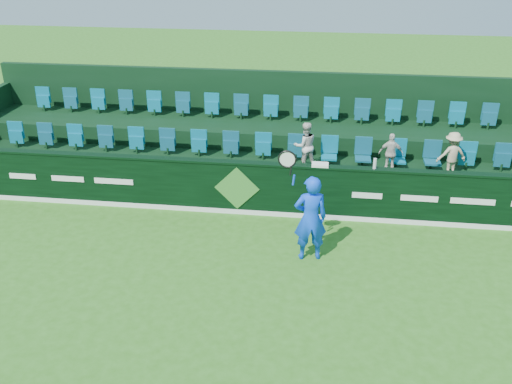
# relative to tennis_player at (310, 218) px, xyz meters

# --- Properties ---
(ground) EXTENTS (60.00, 60.00, 0.00)m
(ground) POSITION_rel_tennis_player_xyz_m (-1.84, -2.10, -0.96)
(ground) COLOR #2D6818
(ground) RESTS_ON ground
(sponsor_hoarding) EXTENTS (16.00, 0.25, 1.35)m
(sponsor_hoarding) POSITION_rel_tennis_player_xyz_m (-1.83, 1.90, -0.29)
(sponsor_hoarding) COLOR black
(sponsor_hoarding) RESTS_ON ground
(stand_tier_front) EXTENTS (16.00, 2.00, 0.80)m
(stand_tier_front) POSITION_rel_tennis_player_xyz_m (-1.84, 3.00, -0.56)
(stand_tier_front) COLOR black
(stand_tier_front) RESTS_ON ground
(stand_tier_back) EXTENTS (16.00, 1.80, 1.30)m
(stand_tier_back) POSITION_rel_tennis_player_xyz_m (-1.84, 4.90, -0.31)
(stand_tier_back) COLOR black
(stand_tier_back) RESTS_ON ground
(stand_rear) EXTENTS (16.00, 4.10, 2.60)m
(stand_rear) POSITION_rel_tennis_player_xyz_m (-1.84, 5.34, 0.25)
(stand_rear) COLOR black
(stand_rear) RESTS_ON ground
(seat_row_front) EXTENTS (13.50, 0.50, 0.60)m
(seat_row_front) POSITION_rel_tennis_player_xyz_m (-1.84, 3.40, 0.14)
(seat_row_front) COLOR #096B87
(seat_row_front) RESTS_ON stand_tier_front
(seat_row_back) EXTENTS (13.50, 0.50, 0.60)m
(seat_row_back) POSITION_rel_tennis_player_xyz_m (-1.84, 5.20, 0.64)
(seat_row_back) COLOR #096B87
(seat_row_back) RESTS_ON stand_tier_back
(tennis_player) EXTENTS (1.10, 0.58, 2.49)m
(tennis_player) POSITION_rel_tennis_player_xyz_m (0.00, 0.00, 0.00)
(tennis_player) COLOR blue
(tennis_player) RESTS_ON ground
(spectator_left) EXTENTS (0.72, 0.64, 1.23)m
(spectator_left) POSITION_rel_tennis_player_xyz_m (-0.28, 3.02, 0.45)
(spectator_left) COLOR silver
(spectator_left) RESTS_ON stand_tier_front
(spectator_middle) EXTENTS (0.62, 0.29, 1.03)m
(spectator_middle) POSITION_rel_tennis_player_xyz_m (1.85, 3.02, 0.35)
(spectator_middle) COLOR beige
(spectator_middle) RESTS_ON stand_tier_front
(spectator_right) EXTENTS (0.81, 0.58, 1.13)m
(spectator_right) POSITION_rel_tennis_player_xyz_m (3.32, 3.02, 0.40)
(spectator_right) COLOR #BFB186
(spectator_right) RESTS_ON stand_tier_front
(towel) EXTENTS (0.39, 0.25, 0.06)m
(towel) POSITION_rel_tennis_player_xyz_m (0.13, 1.90, 0.42)
(towel) COLOR white
(towel) RESTS_ON sponsor_hoarding
(drinks_bottle) EXTENTS (0.08, 0.08, 0.25)m
(drinks_bottle) POSITION_rel_tennis_player_xyz_m (1.38, 1.90, 0.51)
(drinks_bottle) COLOR silver
(drinks_bottle) RESTS_ON sponsor_hoarding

